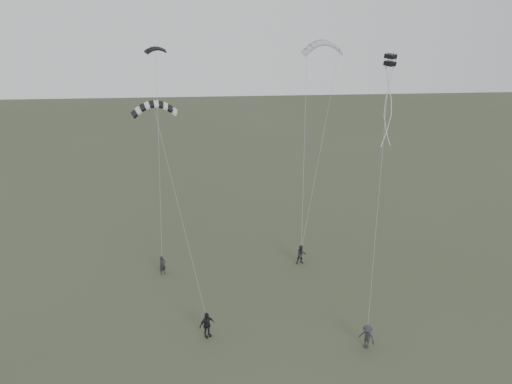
{
  "coord_description": "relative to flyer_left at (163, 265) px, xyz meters",
  "views": [
    {
      "loc": [
        -1.62,
        -26.79,
        21.1
      ],
      "look_at": [
        0.61,
        5.85,
        7.07
      ],
      "focal_mm": 35.0,
      "sensor_mm": 36.0,
      "label": 1
    }
  ],
  "objects": [
    {
      "name": "flyer_center",
      "position": [
        3.57,
        -7.62,
        0.13
      ],
      "size": [
        1.12,
        0.93,
        1.79
      ],
      "primitive_type": "imported",
      "rotation": [
        0.0,
        0.0,
        0.57
      ],
      "color": "black",
      "rests_on": "ground"
    },
    {
      "name": "kite_box",
      "position": [
        15.37,
        -2.62,
        15.71
      ],
      "size": [
        0.85,
        0.86,
        0.74
      ],
      "primitive_type": null,
      "rotation": [
        0.09,
        0.0,
        0.69
      ],
      "color": "black",
      "rests_on": "flyer_far"
    },
    {
      "name": "flyer_right",
      "position": [
        10.9,
        0.76,
        0.05
      ],
      "size": [
        0.89,
        0.76,
        1.63
      ],
      "primitive_type": "imported",
      "rotation": [
        0.0,
        0.0,
        0.19
      ],
      "color": "#26262B",
      "rests_on": "ground"
    },
    {
      "name": "flyer_far",
      "position": [
        13.43,
        -9.36,
        0.06
      ],
      "size": [
        1.18,
        1.18,
        1.64
      ],
      "primitive_type": "imported",
      "rotation": [
        0.0,
        0.0,
        -0.79
      ],
      "color": "#292A2F",
      "rests_on": "ground"
    },
    {
      "name": "kite_striped",
      "position": [
        0.7,
        -2.56,
        13.17
      ],
      "size": [
        2.9,
        1.5,
        1.26
      ],
      "primitive_type": null,
      "rotation": [
        0.3,
        0.0,
        0.19
      ],
      "color": "black",
      "rests_on": "flyer_center"
    },
    {
      "name": "flyer_left",
      "position": [
        0.0,
        0.0,
        0.0
      ],
      "size": [
        0.66,
        0.64,
        1.53
      ],
      "primitive_type": "imported",
      "rotation": [
        0.0,
        0.0,
        0.7
      ],
      "color": "black",
      "rests_on": "ground"
    },
    {
      "name": "kite_dark_small",
      "position": [
        -0.0,
        5.94,
        15.45
      ],
      "size": [
        1.76,
        1.37,
        0.67
      ],
      "primitive_type": null,
      "rotation": [
        0.36,
        0.0,
        0.51
      ],
      "color": "black",
      "rests_on": "flyer_left"
    },
    {
      "name": "kite_pale_large",
      "position": [
        13.39,
        8.6,
        15.45
      ],
      "size": [
        3.53,
        1.52,
        1.62
      ],
      "primitive_type": null,
      "rotation": [
        0.32,
        0.0,
        0.1
      ],
      "color": "#ADB0B3",
      "rests_on": "flyer_right"
    },
    {
      "name": "ground",
      "position": [
        6.56,
        -6.71,
        -0.77
      ],
      "size": [
        140.0,
        140.0,
        0.0
      ],
      "primitive_type": "plane",
      "color": "#39422C",
      "rests_on": "ground"
    }
  ]
}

